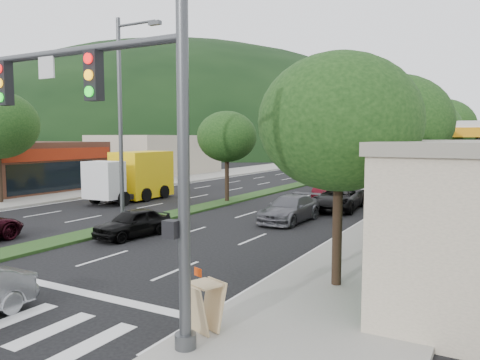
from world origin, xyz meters
The scene contains 23 objects.
sidewalk_right centered at (12.50, 25.00, 0.07)m, with size 5.00×90.00×0.15m, color gray.
sidewalk_left centered at (-13.00, 25.00, 0.07)m, with size 6.00×90.00×0.15m, color gray.
median centered at (0.00, 28.00, 0.06)m, with size 1.60×56.00×0.12m, color #203D16.
traffic_signal centered at (9.03, -1.54, 4.65)m, with size 6.12×0.40×7.00m.
shop_left centered at (-18.46, 15.00, 2.01)m, with size 10.15×12.00×4.00m.
bldg_left_far centered at (-19.00, 34.00, 2.30)m, with size 9.00×14.00×4.60m, color beige.
hill_far centered at (-80.00, 110.00, 0.00)m, with size 176.00×132.00×82.00m, color black.
tree_r_a centered at (12.00, 4.00, 4.82)m, with size 4.60×4.60×6.63m.
tree_r_b centered at (12.00, 12.00, 5.04)m, with size 4.80×4.80×6.94m.
tree_r_c centered at (12.00, 20.00, 4.75)m, with size 4.40×4.40×6.48m.
tree_r_d centered at (12.00, 30.00, 5.18)m, with size 5.00×5.00×7.17m.
tree_r_e centered at (12.00, 40.00, 4.89)m, with size 4.60×4.60×6.71m.
tree_med_near centered at (0.00, 18.00, 4.43)m, with size 4.00×4.00×6.02m.
tree_med_far centered at (0.00, 44.00, 5.01)m, with size 4.80×4.80×6.94m.
streetlight_near centered at (0.21, 8.00, 5.58)m, with size 2.60×0.25×10.00m.
streetlight_mid centered at (0.21, 33.00, 5.58)m, with size 2.60×0.25×10.00m.
car_queue_a centered at (1.95, 6.56, 0.63)m, with size 1.48×3.69×1.26m, color black.
car_queue_b centered at (6.55, 13.37, 0.68)m, with size 1.91×4.69×1.36m, color #55555A.
car_queue_c centered at (5.52, 23.37, 0.72)m, with size 1.52×4.35×1.43m, color #4D0C14.
car_queue_d centered at (7.56, 18.37, 0.71)m, with size 2.37×5.14×1.43m, color black.
box_truck centered at (-6.22, 15.86, 1.60)m, with size 2.89×6.93×3.37m.
motorhome centered at (6.54, 30.79, 1.94)m, with size 3.37×9.61×3.64m.
a_frame_sign centered at (10.50, -0.65, 0.81)m, with size 0.89×0.94×1.50m.
Camera 1 is at (15.99, -8.92, 4.41)m, focal length 35.00 mm.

